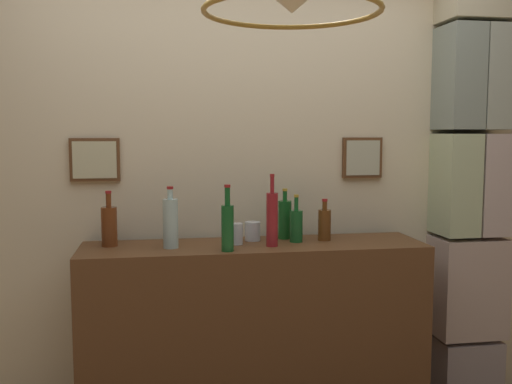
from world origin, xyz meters
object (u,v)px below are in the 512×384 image
glass_tumbler_rocks (253,231)px  liquor_bottle_sherry (228,226)px  liquor_bottle_gin (285,219)px  glass_tumbler_highball (236,234)px  liquor_bottle_port (171,222)px  liquor_bottle_vermouth (109,225)px  liquor_bottle_rum (296,225)px  liquor_bottle_vodka (272,218)px  liquor_bottle_scotch (324,224)px

glass_tumbler_rocks → liquor_bottle_sherry: bearing=-122.7°
liquor_bottle_gin → glass_tumbler_highball: (-0.25, -0.11, -0.05)m
liquor_bottle_port → liquor_bottle_sherry: size_ratio=0.95×
liquor_bottle_sherry → glass_tumbler_highball: size_ratio=2.99×
liquor_bottle_sherry → glass_tumbler_highball: 0.17m
liquor_bottle_vermouth → liquor_bottle_rum: 0.87m
glass_tumbler_highball → liquor_bottle_port: bearing=-173.7°
liquor_bottle_vodka → liquor_bottle_gin: (0.10, 0.18, -0.03)m
liquor_bottle_scotch → glass_tumbler_highball: bearing=-175.9°
liquor_bottle_vermouth → liquor_bottle_scotch: liquor_bottle_vermouth is taller
liquor_bottle_vermouth → liquor_bottle_rum: liquor_bottle_vermouth is taller
liquor_bottle_scotch → liquor_bottle_rum: bearing=-172.8°
liquor_bottle_rum → glass_tumbler_rocks: 0.21m
glass_tumbler_highball → liquor_bottle_rum: bearing=2.5°
liquor_bottle_vodka → liquor_bottle_sherry: 0.23m
liquor_bottle_port → liquor_bottle_rum: bearing=4.4°
liquor_bottle_sherry → glass_tumbler_highball: liquor_bottle_sherry is taller
liquor_bottle_port → glass_tumbler_highball: bearing=6.3°
liquor_bottle_port → glass_tumbler_rocks: bearing=16.5°
liquor_bottle_rum → liquor_bottle_sherry: bearing=-155.2°
liquor_bottle_port → glass_tumbler_rocks: size_ratio=3.08×
liquor_bottle_vermouth → glass_tumbler_rocks: size_ratio=2.82×
liquor_bottle_scotch → glass_tumbler_rocks: liquor_bottle_scotch is taller
liquor_bottle_port → liquor_bottle_scotch: liquor_bottle_port is taller
liquor_bottle_port → liquor_bottle_vodka: liquor_bottle_vodka is taller
liquor_bottle_port → liquor_bottle_sherry: liquor_bottle_sherry is taller
liquor_bottle_vodka → liquor_bottle_gin: 0.20m
liquor_bottle_vodka → liquor_bottle_scotch: size_ratio=1.64×
glass_tumbler_rocks → glass_tumbler_highball: (-0.09, -0.08, 0.00)m
liquor_bottle_port → liquor_bottle_gin: (0.56, 0.14, -0.02)m
liquor_bottle_rum → glass_tumbler_rocks: bearing=160.5°
liquor_bottle_gin → liquor_bottle_sherry: bearing=-140.8°
liquor_bottle_vermouth → glass_tumbler_rocks: 0.67m
liquor_bottle_scotch → glass_tumbler_rocks: size_ratio=2.23×
liquor_bottle_rum → liquor_bottle_gin: (-0.03, 0.09, 0.02)m
liquor_bottle_vermouth → liquor_bottle_sherry: bearing=-21.0°
liquor_bottle_rum → liquor_bottle_sherry: liquor_bottle_sherry is taller
liquor_bottle_rum → liquor_bottle_vodka: liquor_bottle_vodka is taller
liquor_bottle_sherry → liquor_bottle_scotch: size_ratio=1.46×
liquor_bottle_port → liquor_bottle_scotch: bearing=5.0°
liquor_bottle_scotch → liquor_bottle_gin: bearing=157.1°
liquor_bottle_scotch → liquor_bottle_gin: liquor_bottle_gin is taller
liquor_bottle_gin → glass_tumbler_highball: bearing=-157.2°
liquor_bottle_vermouth → liquor_bottle_scotch: 1.01m
liquor_bottle_gin → liquor_bottle_scotch: bearing=-22.9°
liquor_bottle_vodka → liquor_bottle_scotch: 0.30m
liquor_bottle_sherry → liquor_bottle_port: bearing=155.0°
liquor_bottle_rum → glass_tumbler_highball: (-0.29, -0.01, -0.03)m
liquor_bottle_gin → liquor_bottle_rum: bearing=-69.6°
liquor_bottle_port → liquor_bottle_scotch: (0.74, 0.06, -0.04)m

